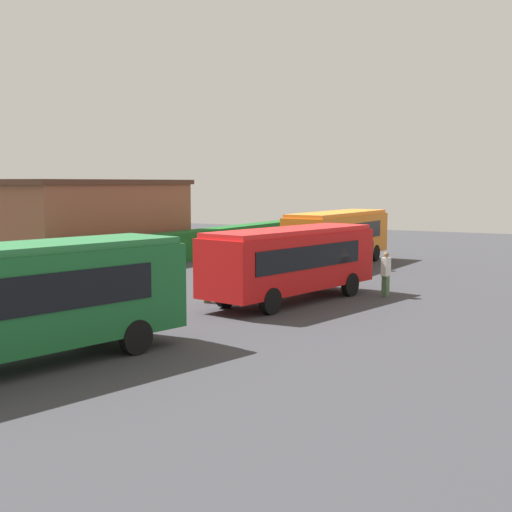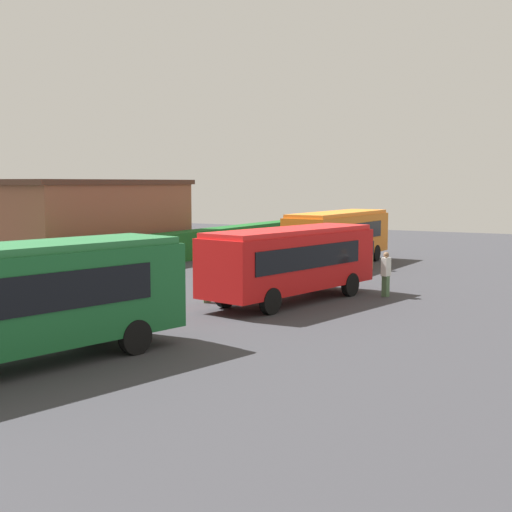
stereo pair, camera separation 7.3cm
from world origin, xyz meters
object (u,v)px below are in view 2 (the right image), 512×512
Objects in this scene: person_center at (386,273)px; traffic_cone at (36,289)px; person_left at (207,278)px; person_right at (371,252)px; bus_orange at (339,234)px; bus_green at (15,298)px; bus_red at (291,259)px.

person_center is 14.96m from traffic_cone.
person_center is (4.91, -5.84, 0.01)m from person_left.
person_right is 18.07m from traffic_cone.
bus_green is at bearing -175.33° from bus_orange.
bus_orange is 2.93m from person_right.
person_left is at bearing -74.37° from traffic_cone.
traffic_cone is at bearing -138.42° from person_center.
person_center reaches higher than person_right.
bus_green reaches higher than person_center.
bus_orange is at bearing 16.24° from bus_green.
bus_green is at bearing -177.04° from bus_red.
traffic_cone is at bearing 57.57° from bus_green.
bus_red reaches higher than person_center.
person_left is 3.19× the size of traffic_cone.
bus_red is 4.33m from person_center.
person_left is (-14.57, -0.21, -0.79)m from bus_orange.
bus_red is (12.57, -1.86, -0.13)m from bus_green.
bus_orange is 5.16× the size of person_left.
bus_orange is 5.18× the size of person_center.
person_center is (3.06, -2.99, -0.71)m from bus_red.
bus_orange is at bearing 24.92° from bus_red.
bus_orange is at bearing -23.32° from traffic_cone.
bus_orange is (12.72, 3.06, 0.07)m from bus_red.
bus_orange is at bearing 141.27° from person_left.
person_center is at bearing -62.20° from traffic_cone.
bus_red is 15.11× the size of traffic_cone.
bus_green is 5.19× the size of person_left.
person_right is (11.36, 0.60, -0.76)m from bus_red.
bus_green reaches higher than bus_red.
bus_green is 10.79m from person_left.
bus_orange reaches higher than person_left.
bus_orange is 5.35× the size of person_right.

